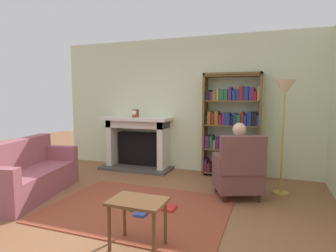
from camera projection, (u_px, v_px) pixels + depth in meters
ground at (128, 218)px, 3.57m from camera, size 14.00×14.00×0.00m
back_wall at (186, 105)px, 5.80m from camera, size 5.60×0.10×2.70m
area_rug at (138, 208)px, 3.84m from camera, size 2.40×1.80×0.01m
fireplace at (138, 141)px, 5.99m from camera, size 1.49×0.64×1.09m
mantel_clock at (136, 113)px, 5.83m from camera, size 0.14×0.14×0.17m
bookshelf at (232, 126)px, 5.31m from camera, size 1.06×0.32×1.96m
armchair_reading at (239, 171)px, 4.20m from camera, size 0.83×0.82×0.97m
seated_reader at (237, 156)px, 4.29m from camera, size 0.50×0.59×1.14m
sofa_floral at (28, 175)px, 4.33m from camera, size 1.05×1.81×0.85m
side_table at (138, 208)px, 2.82m from camera, size 0.56×0.39×0.50m
scattered_books at (145, 207)px, 3.84m from camera, size 0.69×0.55×0.04m
floor_lamp at (284, 98)px, 4.27m from camera, size 0.32×0.32×1.77m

